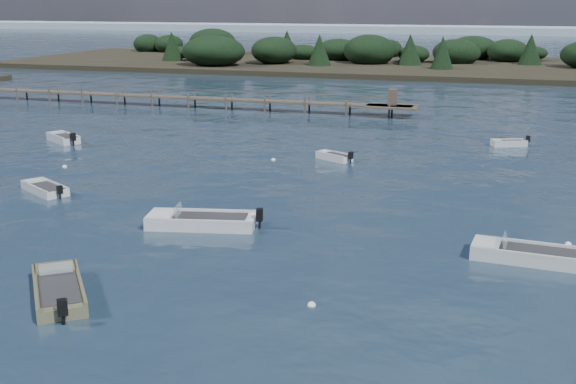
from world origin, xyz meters
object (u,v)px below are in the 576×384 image
(tender_far_grey_b, at_px, (509,144))
(dinghy_near_olive, at_px, (59,292))
(tender_far_grey, at_px, (63,140))
(dinghy_mid_grey, at_px, (45,190))
(tender_far_white, at_px, (334,158))
(jetty, at_px, (155,96))
(dinghy_mid_white_b, at_px, (529,257))
(dinghy_mid_white_a, at_px, (201,223))

(tender_far_grey_b, height_order, dinghy_near_olive, dinghy_near_olive)
(tender_far_grey, height_order, dinghy_mid_grey, tender_far_grey)
(tender_far_white, relative_size, dinghy_mid_grey, 0.77)
(dinghy_near_olive, distance_m, jetty, 52.31)
(tender_far_grey_b, relative_size, dinghy_near_olive, 0.62)
(dinghy_mid_white_b, bearing_deg, dinghy_mid_white_a, 179.15)
(tender_far_grey, bearing_deg, dinghy_mid_grey, -59.75)
(tender_far_grey, height_order, dinghy_mid_white_b, dinghy_mid_white_b)
(dinghy_near_olive, bearing_deg, dinghy_mid_grey, 127.04)
(tender_far_grey, relative_size, dinghy_near_olive, 0.77)
(dinghy_mid_white_b, relative_size, dinghy_near_olive, 1.10)
(jetty, bearing_deg, tender_far_grey, -83.33)
(tender_far_grey, bearing_deg, dinghy_near_olive, -56.31)
(dinghy_mid_white_a, height_order, jetty, jetty)
(dinghy_mid_white_b, distance_m, dinghy_mid_grey, 27.76)
(tender_far_grey_b, distance_m, dinghy_near_olive, 39.64)
(dinghy_mid_grey, bearing_deg, tender_far_grey_b, 40.94)
(dinghy_mid_grey, distance_m, jetty, 36.37)
(dinghy_mid_white_a, distance_m, jetty, 44.26)
(dinghy_mid_grey, xyz_separation_m, jetty, (-10.60, 34.78, 0.85))
(tender_far_white, bearing_deg, dinghy_mid_white_a, -98.96)
(dinghy_mid_white_b, relative_size, jetty, 0.08)
(tender_far_grey, relative_size, dinghy_mid_white_a, 0.63)
(dinghy_mid_white_b, bearing_deg, dinghy_near_olive, -151.24)
(dinghy_mid_white_a, height_order, dinghy_near_olive, dinghy_mid_white_a)
(dinghy_mid_white_a, height_order, dinghy_mid_grey, dinghy_mid_white_a)
(tender_far_grey_b, height_order, jetty, jetty)
(tender_far_white, relative_size, dinghy_near_olive, 0.61)
(tender_far_grey, xyz_separation_m, dinghy_near_olive, (18.19, -27.28, -0.01))
(tender_far_grey_b, relative_size, tender_far_grey, 0.80)
(dinghy_mid_white_a, xyz_separation_m, tender_far_white, (2.73, 17.33, -0.03))
(tender_far_grey_b, bearing_deg, dinghy_mid_white_a, -119.14)
(dinghy_mid_grey, xyz_separation_m, dinghy_near_olive, (10.02, -13.28, 0.03))
(tender_far_grey, height_order, dinghy_mid_white_a, dinghy_mid_white_a)
(tender_far_grey_b, xyz_separation_m, dinghy_near_olive, (-16.32, -36.12, 0.02))
(tender_far_grey, distance_m, dinghy_near_olive, 32.79)
(tender_far_grey_b, relative_size, dinghy_mid_white_a, 0.51)
(dinghy_mid_grey, height_order, jetty, jetty)
(tender_far_grey_b, xyz_separation_m, dinghy_mid_grey, (-26.34, -22.84, -0.01))
(dinghy_mid_white_a, distance_m, dinghy_mid_grey, 12.18)
(tender_far_grey_b, distance_m, tender_far_grey, 35.62)
(dinghy_near_olive, bearing_deg, dinghy_mid_white_a, 80.40)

